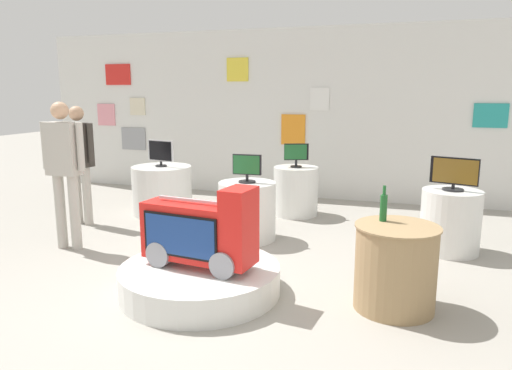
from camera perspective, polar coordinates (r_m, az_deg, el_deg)
ground_plane at (r=4.51m, az=-4.93°, el=-13.08°), size 30.00×30.00×0.00m
back_wall_display at (r=8.36m, az=6.64°, el=8.42°), size 10.38×0.13×2.92m
main_display_pedestal at (r=4.54m, az=-6.72°, el=-11.17°), size 1.49×1.49×0.26m
novelty_firetruck_tv at (r=4.37m, az=-6.67°, el=-5.86°), size 1.09×0.52×0.77m
display_pedestal_left_rear at (r=5.98m, az=22.27°, el=-4.04°), size 0.67×0.67×0.73m
tv_on_left_rear at (r=5.86m, az=22.69°, el=1.28°), size 0.52×0.24×0.38m
display_pedestal_center_rear at (r=6.00m, az=-1.06°, el=-3.13°), size 0.72×0.72×0.73m
tv_on_center_rear at (r=5.89m, az=-1.09°, el=2.08°), size 0.36×0.21×0.35m
display_pedestal_right_rear at (r=7.22m, az=4.78°, el=-0.72°), size 0.67×0.67×0.73m
tv_on_right_rear at (r=7.13m, az=4.83°, el=3.74°), size 0.36×0.17×0.35m
display_pedestal_far_right at (r=7.41m, az=-11.19°, el=-0.60°), size 0.90×0.90×0.73m
tv_on_far_right at (r=7.31m, az=-11.37°, el=3.90°), size 0.47×0.17×0.40m
side_table_round at (r=4.29m, az=16.37°, el=-9.35°), size 0.71×0.71×0.74m
bottle_on_side_table at (r=4.26m, az=15.05°, el=-2.54°), size 0.06×0.06×0.31m
shopper_browsing_near_truck at (r=5.95m, az=-22.04°, el=2.34°), size 0.56×0.21×1.74m
shopper_browsing_rear at (r=7.04m, az=-20.42°, el=3.27°), size 0.55×0.27×1.65m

